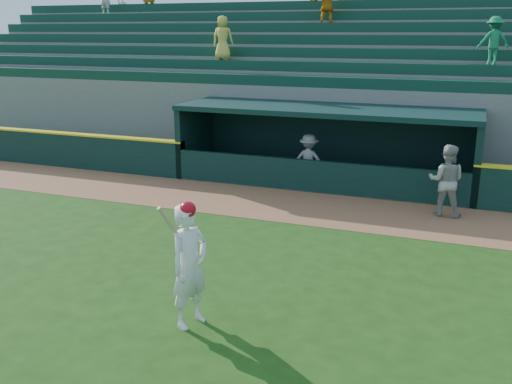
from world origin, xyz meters
TOP-DOWN VIEW (x-y plane):
  - ground at (0.00, 0.00)m, footprint 120.00×120.00m
  - warning_track at (0.00, 4.90)m, footprint 40.00×3.00m
  - field_wall_left at (-12.25, 6.55)m, footprint 15.50×0.30m
  - wall_stripe_left at (-12.25, 6.55)m, footprint 15.50×0.32m
  - dugout_player_front at (3.86, 5.54)m, footprint 0.95×0.75m
  - dugout_player_inside at (-0.37, 7.18)m, footprint 1.10×0.67m
  - dugout at (0.00, 8.00)m, footprint 9.40×2.80m
  - stands at (0.01, 12.57)m, footprint 34.50×6.25m
  - batter_at_plate at (0.26, -2.12)m, footprint 0.71×0.90m

SIDE VIEW (x-z plane):
  - ground at x=0.00m, z-range 0.00..0.00m
  - warning_track at x=0.00m, z-range 0.00..0.01m
  - field_wall_left at x=-12.25m, z-range 0.00..1.20m
  - dugout_player_inside at x=-0.37m, z-range 0.00..1.65m
  - dugout_player_front at x=3.86m, z-range 0.00..1.93m
  - batter_at_plate at x=0.26m, z-range -0.01..2.16m
  - wall_stripe_left at x=-12.25m, z-range 1.20..1.26m
  - dugout at x=0.00m, z-range 0.13..2.59m
  - stands at x=0.01m, z-range -1.40..6.19m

